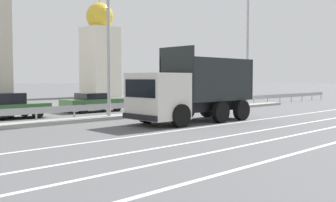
# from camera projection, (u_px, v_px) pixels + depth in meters

# --- Properties ---
(ground_plane) EXTENTS (320.00, 320.00, 0.00)m
(ground_plane) POSITION_uv_depth(u_px,v_px,m) (193.00, 118.00, 21.65)
(ground_plane) COLOR #565659
(lane_strip_0) EXTENTS (48.83, 0.16, 0.01)m
(lane_strip_0) POSITION_uv_depth(u_px,v_px,m) (222.00, 125.00, 18.50)
(lane_strip_0) COLOR silver
(lane_strip_0) RESTS_ON ground_plane
(lane_strip_1) EXTENTS (48.83, 0.16, 0.01)m
(lane_strip_1) POSITION_uv_depth(u_px,v_px,m) (268.00, 129.00, 16.77)
(lane_strip_1) COLOR silver
(lane_strip_1) RESTS_ON ground_plane
(lane_strip_2) EXTENTS (48.83, 0.16, 0.01)m
(lane_strip_2) POSITION_uv_depth(u_px,v_px,m) (304.00, 133.00, 15.59)
(lane_strip_2) COLOR silver
(lane_strip_2) RESTS_ON ground_plane
(median_island) EXTENTS (26.86, 1.10, 0.18)m
(median_island) POSITION_uv_depth(u_px,v_px,m) (158.00, 113.00, 23.61)
(median_island) COLOR gray
(median_island) RESTS_ON ground_plane
(median_guardrail) EXTENTS (48.83, 0.09, 0.78)m
(median_guardrail) POSITION_uv_depth(u_px,v_px,m) (149.00, 105.00, 24.18)
(median_guardrail) COLOR #9EA0A5
(median_guardrail) RESTS_ON ground_plane
(dump_truck) EXTENTS (7.05, 2.88, 3.70)m
(dump_truck) POSITION_uv_depth(u_px,v_px,m) (182.00, 97.00, 19.13)
(dump_truck) COLOR silver
(dump_truck) RESTS_ON ground_plane
(median_road_sign) EXTENTS (0.76, 0.16, 2.28)m
(median_road_sign) POSITION_uv_depth(u_px,v_px,m) (194.00, 93.00, 25.79)
(median_road_sign) COLOR white
(median_road_sign) RESTS_ON ground_plane
(street_lamp_1) EXTENTS (0.70, 2.25, 9.83)m
(street_lamp_1) POSITION_uv_depth(u_px,v_px,m) (110.00, 17.00, 20.51)
(street_lamp_1) COLOR #ADADB2
(street_lamp_1) RESTS_ON ground_plane
(street_lamp_2) EXTENTS (0.71, 2.17, 10.46)m
(street_lamp_2) POSITION_uv_depth(u_px,v_px,m) (249.00, 32.00, 29.70)
(street_lamp_2) COLOR #ADADB2
(street_lamp_2) RESTS_ON ground_plane
(parked_car_2) EXTENTS (4.35, 2.10, 1.41)m
(parked_car_2) POSITION_uv_depth(u_px,v_px,m) (6.00, 106.00, 21.04)
(parked_car_2) COLOR #335B33
(parked_car_2) RESTS_ON ground_plane
(parked_car_3) EXTENTS (4.08, 2.06, 1.24)m
(parked_car_3) POSITION_uv_depth(u_px,v_px,m) (93.00, 102.00, 25.68)
(parked_car_3) COLOR #335B33
(parked_car_3) RESTS_ON ground_plane
(church_tower) EXTENTS (3.60, 3.60, 12.07)m
(church_tower) POSITION_uv_depth(u_px,v_px,m) (100.00, 51.00, 46.91)
(church_tower) COLOR silver
(church_tower) RESTS_ON ground_plane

